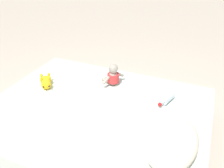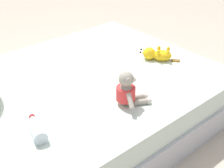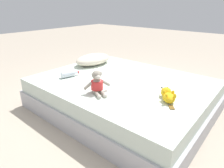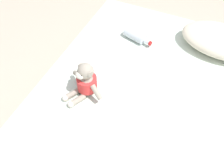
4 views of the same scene
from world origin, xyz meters
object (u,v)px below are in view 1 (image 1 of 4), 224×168
at_px(plush_monkey, 113,76).
at_px(glass_bottle, 167,98).
at_px(pillow, 172,142).
at_px(plush_yellow_creature, 46,82).
at_px(bed, 96,125).

height_order(plush_monkey, glass_bottle, plush_monkey).
distance_m(pillow, plush_yellow_creature, 1.41).
xyz_separation_m(pillow, plush_yellow_creature, (-0.38, -1.36, -0.03)).
distance_m(pillow, glass_bottle, 0.61).
xyz_separation_m(bed, glass_bottle, (-0.35, 0.56, 0.23)).
relative_size(bed, plush_yellow_creature, 6.94).
height_order(plush_monkey, plush_yellow_creature, plush_monkey).
distance_m(bed, pillow, 0.80).
relative_size(bed, plush_monkey, 7.43).
relative_size(bed, glass_bottle, 8.66).
height_order(pillow, plush_yellow_creature, pillow).
bearing_deg(glass_bottle, pillow, 14.97).
bearing_deg(pillow, plush_yellow_creature, -105.44).
xyz_separation_m(plush_monkey, glass_bottle, (0.10, 0.59, -0.06)).
height_order(pillow, glass_bottle, pillow).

